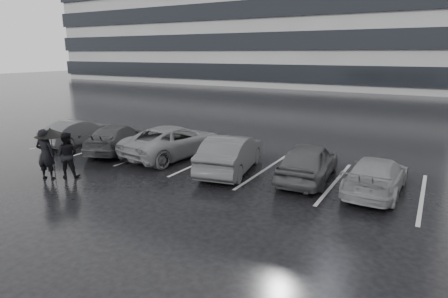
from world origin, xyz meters
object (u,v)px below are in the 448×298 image
car_east (376,175)px  pedestrian_left (46,154)px  car_west_b (174,141)px  car_west_c (118,138)px  car_main (309,161)px  pedestrian_right (67,155)px  car_west_d (78,132)px  car_west_a (231,153)px

car_east → pedestrian_left: (-10.70, -4.54, 0.35)m
car_west_b → car_west_c: (-2.84, -0.59, -0.07)m
car_west_b → car_east: 8.58m
car_east → car_west_b: bearing=-0.4°
car_main → car_west_b: size_ratio=0.82×
car_west_b → pedestrian_right: (-1.63, -4.34, 0.16)m
car_west_d → car_west_a: bearing=178.7°
car_main → car_west_a: size_ratio=0.93×
car_west_c → pedestrian_left: (0.71, -4.26, 0.32)m
car_main → car_east: bearing=172.3°
car_main → pedestrian_right: size_ratio=2.38×
car_west_a → car_west_b: 3.37m
car_west_b → car_main: bearing=-174.3°
car_west_c → pedestrian_left: size_ratio=2.29×
car_west_a → car_west_b: car_west_a is taller
car_west_b → car_west_d: size_ratio=1.33×
car_west_a → car_west_d: 8.95m
car_west_b → pedestrian_right: pedestrian_right is taller
car_east → pedestrian_right: 10.97m
car_west_b → car_east: bearing=-174.9°
car_west_c → pedestrian_right: bearing=88.5°
car_west_a → car_west_d: car_west_a is taller
car_west_c → pedestrian_left: pedestrian_left is taller
car_west_d → car_west_c: bearing=178.4°
car_east → pedestrian_left: 11.63m
car_west_b → pedestrian_left: bearing=73.5°
car_west_a → pedestrian_left: size_ratio=2.34×
car_west_c → car_west_d: 2.81m
car_west_b → car_west_c: 2.90m
car_west_d → car_west_b: bearing=-175.0°
car_west_c → car_main: bearing=163.3°
car_main → car_west_a: (-2.93, -0.52, 0.03)m
pedestrian_right → car_west_a: bearing=-175.7°
car_west_a → pedestrian_left: 6.85m
car_west_d → car_east: bearing=-179.4°
car_main → car_west_a: bearing=5.9°
car_west_a → car_west_c: bearing=-12.1°
car_west_c → pedestrian_right: (1.21, -3.75, 0.23)m
car_west_a → pedestrian_right: (-4.93, -3.66, 0.13)m
car_main → car_west_b: (-6.22, 0.17, 0.00)m
car_west_c → car_east: size_ratio=1.05×
car_west_a → car_west_d: bearing=-12.2°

